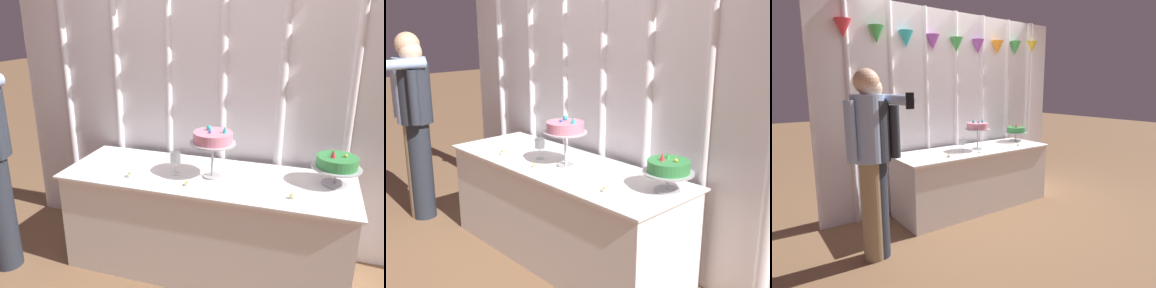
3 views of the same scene
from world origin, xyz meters
TOP-DOWN VIEW (x-y plane):
  - ground_plane at (0.00, 0.00)m, footprint 24.00×24.00m
  - draped_curtain at (0.04, 0.53)m, footprint 3.54×0.17m
  - cake_table at (0.00, 0.10)m, footprint 2.04×0.71m
  - cake_display_nearleft at (0.05, 0.09)m, footprint 0.31×0.31m
  - cake_display_nearright at (0.86, 0.22)m, footprint 0.32×0.32m
  - wine_glass at (-0.21, 0.06)m, footprint 0.08×0.08m
  - tealight_far_left at (-0.50, -0.09)m, footprint 0.05×0.05m
  - tealight_near_left at (-0.07, -0.10)m, footprint 0.04×0.04m
  - tealight_near_right at (0.60, -0.08)m, footprint 0.04×0.04m
  - guest_man_dark_suit at (-1.44, -0.35)m, footprint 0.42×0.38m
  - guest_man_pink_jacket at (-1.48, -0.37)m, footprint 0.43×0.63m

SIDE VIEW (x-z plane):
  - ground_plane at x=0.00m, z-range 0.00..0.00m
  - cake_table at x=0.00m, z-range 0.00..0.75m
  - tealight_near_left at x=-0.07m, z-range 0.75..0.78m
  - tealight_far_left at x=-0.50m, z-range 0.75..0.78m
  - tealight_near_right at x=0.60m, z-range 0.75..0.78m
  - wine_glass at x=-0.21m, z-range 0.79..0.95m
  - guest_man_dark_suit at x=-1.44m, z-range 0.09..1.70m
  - cake_display_nearright at x=0.86m, z-range 0.78..1.03m
  - guest_man_pink_jacket at x=-1.48m, z-range 0.11..1.79m
  - cake_display_nearleft at x=0.05m, z-range 0.84..1.22m
  - draped_curtain at x=0.04m, z-range 0.08..2.55m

